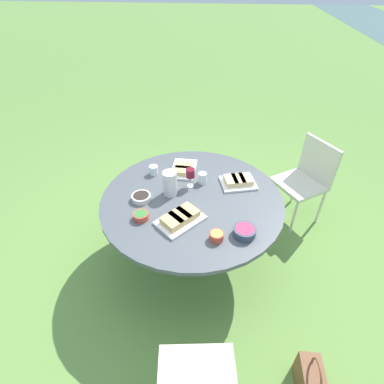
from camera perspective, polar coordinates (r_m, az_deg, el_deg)
The scene contains 15 objects.
ground_plane at distance 2.98m, azimuth 0.00°, elevation -12.10°, with size 40.00×40.00×0.00m, color #668E42.
dining_table at distance 2.51m, azimuth 0.00°, elevation -2.49°, with size 1.49×1.49×0.73m.
chair_near_right at distance 3.28m, azimuth 20.98°, elevation 2.85°, with size 0.60×0.59×0.89m.
water_pitcher at distance 2.44m, azimuth -4.22°, elevation 1.66°, with size 0.13×0.12×0.21m.
wine_glass at distance 2.50m, azimuth -0.31°, elevation 3.50°, with size 0.07×0.07×0.18m.
platter_bread_main at distance 2.62m, azimuth 8.80°, elevation 2.04°, with size 0.30×0.34×0.07m.
platter_charcuterie at distance 2.75m, azimuth -1.68°, elevation 4.41°, with size 0.34×0.23×0.06m.
platter_sandwich_side at distance 2.23m, azimuth -2.27°, elevation -4.99°, with size 0.41×0.40×0.07m.
bowl_fries at distance 2.10m, azimuth 4.70°, elevation -8.32°, with size 0.10×0.10×0.06m.
bowl_salad at distance 2.28m, azimuth -9.70°, elevation -4.46°, with size 0.12×0.12×0.05m.
bowl_olives at distance 2.46m, azimuth -9.65°, elevation -0.98°, with size 0.16×0.16×0.05m.
bowl_dip_red at distance 2.16m, azimuth 9.97°, elevation -7.38°, with size 0.16×0.16×0.06m.
cup_water_near at distance 2.73m, azimuth -7.32°, elevation 4.17°, with size 0.08×0.08×0.08m.
cup_water_far at distance 2.59m, azimuth 1.99°, elevation 2.68°, with size 0.08×0.08×0.10m.
handbag at distance 2.41m, azimuth 21.64°, elevation -30.82°, with size 0.30×0.14×0.37m.
Camera 1 is at (1.89, 0.18, 2.29)m, focal length 28.00 mm.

